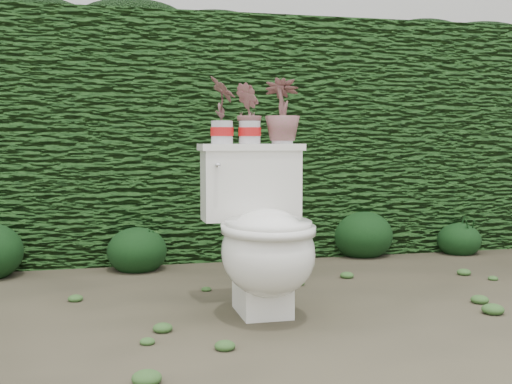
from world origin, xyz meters
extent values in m
plane|color=brown|center=(0.00, 0.00, 0.00)|extent=(60.00, 60.00, 0.00)
cube|color=#27551C|center=(0.00, 1.60, 0.80)|extent=(8.00, 1.00, 1.60)
cube|color=silver|center=(0.60, 6.00, 2.00)|extent=(8.00, 3.50, 4.00)
cube|color=white|center=(-0.21, -0.14, 0.10)|extent=(0.22, 0.30, 0.20)
ellipsoid|color=white|center=(-0.21, -0.24, 0.30)|extent=(0.41, 0.52, 0.39)
cube|color=white|center=(-0.21, 0.08, 0.57)|extent=(0.47, 0.17, 0.34)
cube|color=white|center=(-0.21, 0.08, 0.76)|extent=(0.50, 0.19, 0.03)
cylinder|color=silver|center=(-0.39, -0.02, 0.68)|extent=(0.02, 0.06, 0.02)
sphere|color=silver|center=(-0.39, -0.05, 0.68)|extent=(0.03, 0.03, 0.03)
imported|color=#34651F|center=(-0.35, 0.08, 0.93)|extent=(0.13, 0.17, 0.31)
imported|color=#34651F|center=(-0.21, 0.08, 0.91)|extent=(0.12, 0.15, 0.27)
imported|color=#34651F|center=(-0.05, 0.08, 0.93)|extent=(0.20, 0.20, 0.30)
ellipsoid|color=#153914|center=(-0.71, 0.98, 0.15)|extent=(0.36, 0.36, 0.29)
ellipsoid|color=#153914|center=(0.10, 1.08, 0.15)|extent=(0.37, 0.37, 0.30)
ellipsoid|color=#153914|center=(0.82, 1.12, 0.17)|extent=(0.42, 0.42, 0.34)
ellipsoid|color=#153914|center=(1.51, 1.03, 0.12)|extent=(0.30, 0.30, 0.24)
camera|label=1|loc=(-0.91, -2.95, 0.80)|focal=45.00mm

